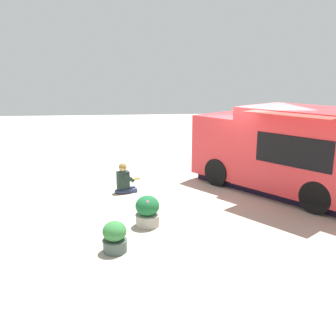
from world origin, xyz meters
name	(u,v)px	position (x,y,z in m)	size (l,w,h in m)	color
ground_plane	(251,188)	(0.00, 0.00, 0.00)	(40.00, 40.00, 0.00)	#BBAB96
food_truck	(290,152)	(0.45, 0.93, 1.20)	(5.71, 5.04, 2.47)	#E0343A
person_customer	(124,181)	(0.01, -3.81, 0.36)	(0.56, 0.80, 0.88)	#374268
planter_flowering_near	(115,237)	(3.73, -3.96, 0.31)	(0.49, 0.49, 0.63)	#45574F
planter_flowering_far	(148,211)	(2.53, -3.26, 0.35)	(0.57, 0.57, 0.71)	#9F9C8F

